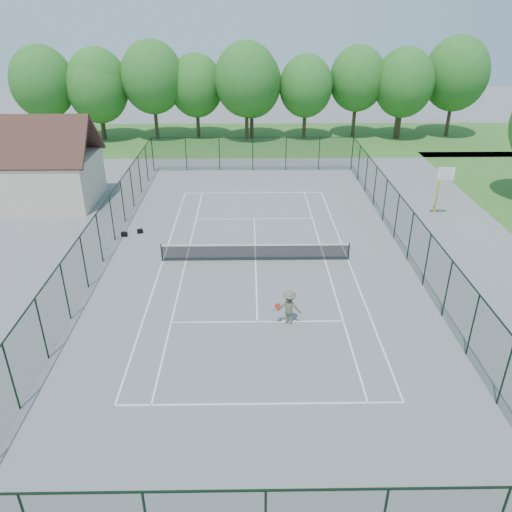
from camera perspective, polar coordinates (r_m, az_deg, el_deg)
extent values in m
plane|color=gray|center=(29.52, -0.06, -0.50)|extent=(140.00, 140.00, 0.00)
cube|color=#40782B|center=(57.83, -0.49, 13.27)|extent=(80.00, 16.00, 0.01)
cube|color=white|center=(40.44, -0.30, 7.25)|extent=(10.97, 0.08, 0.01)
cube|color=white|center=(19.72, 0.45, -16.54)|extent=(10.97, 0.08, 0.01)
cube|color=white|center=(35.32, -0.20, 4.27)|extent=(8.23, 0.08, 0.01)
cube|color=white|center=(24.01, 0.16, -7.52)|extent=(8.23, 0.08, 0.01)
cube|color=white|center=(30.09, 10.45, -0.41)|extent=(0.08, 23.77, 0.01)
cube|color=white|center=(29.95, -10.61, -0.56)|extent=(0.08, 23.77, 0.01)
cube|color=white|center=(29.85, 7.87, -0.44)|extent=(0.08, 23.77, 0.01)
cube|color=white|center=(29.75, -8.01, -0.54)|extent=(0.08, 23.77, 0.01)
cube|color=white|center=(29.51, -0.06, -0.49)|extent=(0.08, 12.80, 0.01)
cylinder|color=black|center=(29.71, -10.72, 0.38)|extent=(0.08, 0.08, 1.10)
cylinder|color=black|center=(29.85, 10.56, 0.52)|extent=(0.08, 0.08, 1.10)
cube|color=black|center=(29.29, -0.06, 0.37)|extent=(11.00, 0.02, 0.96)
cube|color=white|center=(29.07, -0.06, 1.25)|extent=(11.00, 0.05, 0.07)
cube|color=#1B3B23|center=(45.84, -0.38, 11.58)|extent=(18.00, 0.02, 3.00)
cube|color=#1B3B23|center=(30.34, 17.21, 2.16)|extent=(0.02, 36.00, 3.00)
cube|color=#1B3B23|center=(30.12, -17.45, 1.94)|extent=(0.02, 36.00, 3.00)
cube|color=black|center=(45.46, -0.39, 13.40)|extent=(18.00, 0.05, 0.05)
cube|color=black|center=(13.38, 1.13, -25.22)|extent=(18.00, 0.05, 0.05)
cube|color=black|center=(29.77, 17.60, 4.78)|extent=(0.05, 36.00, 0.05)
cube|color=black|center=(29.55, -17.85, 4.58)|extent=(0.05, 36.00, 0.05)
cube|color=beige|center=(41.18, -23.37, 7.96)|extent=(8.00, 6.00, 3.50)
cube|color=#4C2E22|center=(41.72, -23.47, 12.86)|extent=(8.60, 3.27, 3.27)
cube|color=#4C2E22|center=(39.03, -25.01, 11.72)|extent=(8.60, 3.27, 3.27)
cylinder|color=#3E3321|center=(59.60, -17.12, 14.61)|extent=(0.40, 0.40, 4.20)
ellipsoid|color=#347E2A|center=(58.98, -17.65, 18.30)|extent=(6.40, 6.40, 7.40)
cylinder|color=#3E3321|center=(57.38, -0.49, 15.31)|extent=(0.40, 0.40, 4.20)
ellipsoid|color=#347E2A|center=(56.73, -0.51, 19.17)|extent=(6.40, 6.40, 7.40)
cylinder|color=#3E3321|center=(59.80, 16.08, 14.78)|extent=(0.40, 0.40, 4.20)
ellipsoid|color=#347E2A|center=(59.18, 16.58, 18.46)|extent=(6.40, 6.40, 7.40)
cylinder|color=yellow|center=(38.14, 20.08, 7.15)|extent=(0.12, 0.12, 3.50)
cube|color=yellow|center=(37.27, 20.69, 9.22)|extent=(0.08, 0.90, 0.08)
cube|color=white|center=(36.91, 20.89, 8.78)|extent=(1.20, 0.05, 0.90)
torus|color=#D73F09|center=(36.75, 20.97, 8.45)|extent=(0.48, 0.48, 0.02)
cube|color=black|center=(33.67, -14.81, 2.42)|extent=(0.40, 0.28, 0.29)
cube|color=black|center=(33.90, -13.12, 2.79)|extent=(0.42, 0.34, 0.28)
imported|color=#5E6343|center=(23.54, 3.81, -5.87)|extent=(1.22, 0.86, 1.72)
sphere|color=#C5FA3A|center=(24.03, 6.48, -5.47)|extent=(0.07, 0.07, 0.07)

